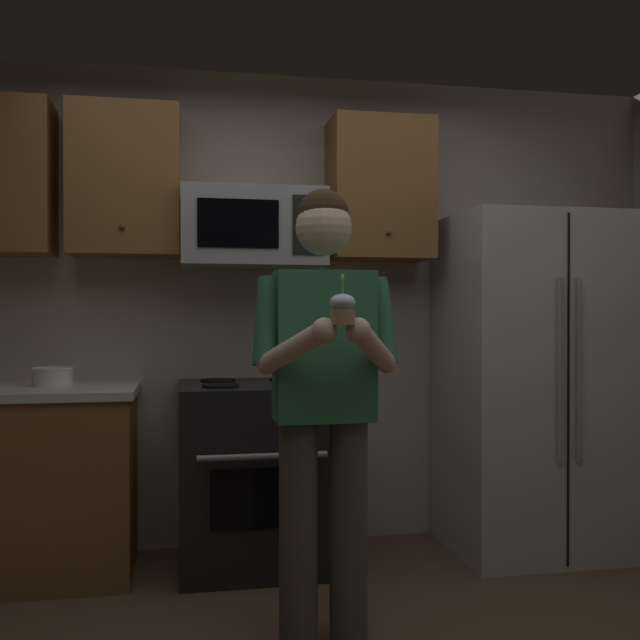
# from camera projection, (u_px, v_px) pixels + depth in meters

# --- Properties ---
(wall_back) EXTENTS (4.40, 0.10, 2.60)m
(wall_back) POSITION_uv_depth(u_px,v_px,m) (275.00, 309.00, 4.09)
(wall_back) COLOR #B7AD99
(wall_back) RESTS_ON ground
(oven_range) EXTENTS (0.76, 0.70, 0.93)m
(oven_range) POSITION_uv_depth(u_px,v_px,m) (255.00, 474.00, 3.68)
(oven_range) COLOR black
(oven_range) RESTS_ON ground
(microwave) EXTENTS (0.74, 0.41, 0.40)m
(microwave) POSITION_uv_depth(u_px,v_px,m) (253.00, 228.00, 3.79)
(microwave) COLOR #9EA0A5
(refrigerator) EXTENTS (0.90, 0.75, 1.80)m
(refrigerator) POSITION_uv_depth(u_px,v_px,m) (533.00, 383.00, 3.92)
(refrigerator) COLOR #B7BABF
(refrigerator) RESTS_ON ground
(cabinet_row_upper) EXTENTS (2.78, 0.36, 0.76)m
(cabinet_row_upper) POSITION_uv_depth(u_px,v_px,m) (140.00, 182.00, 3.73)
(cabinet_row_upper) COLOR brown
(bowl_large_white) EXTENTS (0.20, 0.20, 0.09)m
(bowl_large_white) POSITION_uv_depth(u_px,v_px,m) (52.00, 376.00, 3.56)
(bowl_large_white) COLOR white
(bowl_large_white) RESTS_ON counter_left
(person) EXTENTS (0.60, 0.48, 1.76)m
(person) POSITION_uv_depth(u_px,v_px,m) (324.00, 386.00, 2.81)
(person) COLOR #4C4742
(person) RESTS_ON ground
(cupcake) EXTENTS (0.09, 0.09, 0.17)m
(cupcake) POSITION_uv_depth(u_px,v_px,m) (343.00, 309.00, 2.49)
(cupcake) COLOR #A87F56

